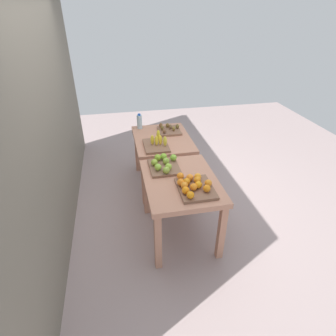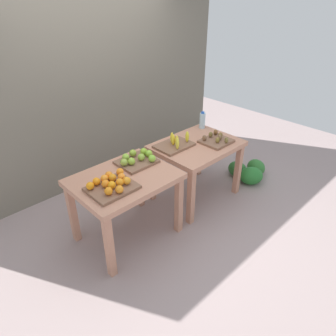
% 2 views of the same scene
% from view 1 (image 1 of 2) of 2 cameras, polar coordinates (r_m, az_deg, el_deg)
% --- Properties ---
extents(ground_plane, '(8.00, 8.00, 0.00)m').
position_cam_1_polar(ground_plane, '(3.91, 0.44, -7.48)').
color(ground_plane, gray).
extents(back_wall, '(4.40, 0.12, 3.00)m').
position_cam_1_polar(back_wall, '(3.22, -24.18, 11.49)').
color(back_wall, '#6F685A').
rests_on(back_wall, ground_plane).
extents(display_table_left, '(1.04, 0.80, 0.77)m').
position_cam_1_polar(display_table_left, '(3.08, 2.62, -4.18)').
color(display_table_left, tan).
rests_on(display_table_left, ground_plane).
extents(display_table_right, '(1.04, 0.80, 0.77)m').
position_cam_1_polar(display_table_right, '(4.03, -1.15, 4.82)').
color(display_table_right, tan).
rests_on(display_table_right, ground_plane).
extents(orange_bin, '(0.44, 0.37, 0.11)m').
position_cam_1_polar(orange_bin, '(2.85, 5.38, -3.70)').
color(orange_bin, brown).
rests_on(orange_bin, display_table_left).
extents(apple_bin, '(0.42, 0.36, 0.11)m').
position_cam_1_polar(apple_bin, '(3.20, -0.89, 0.70)').
color(apple_bin, brown).
rests_on(apple_bin, display_table_left).
extents(banana_crate, '(0.44, 0.32, 0.17)m').
position_cam_1_polar(banana_crate, '(3.71, -2.37, 5.02)').
color(banana_crate, brown).
rests_on(banana_crate, display_table_right).
extents(kiwi_bin, '(0.36, 0.33, 0.10)m').
position_cam_1_polar(kiwi_bin, '(4.17, 0.19, 7.96)').
color(kiwi_bin, brown).
rests_on(kiwi_bin, display_table_right).
extents(water_bottle, '(0.08, 0.08, 0.23)m').
position_cam_1_polar(water_bottle, '(4.28, -5.95, 9.57)').
color(water_bottle, silver).
rests_on(water_bottle, display_table_right).
extents(watermelon_pile, '(0.63, 0.62, 0.26)m').
position_cam_1_polar(watermelon_pile, '(5.09, 0.03, 3.91)').
color(watermelon_pile, '#2D702D').
rests_on(watermelon_pile, ground_plane).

